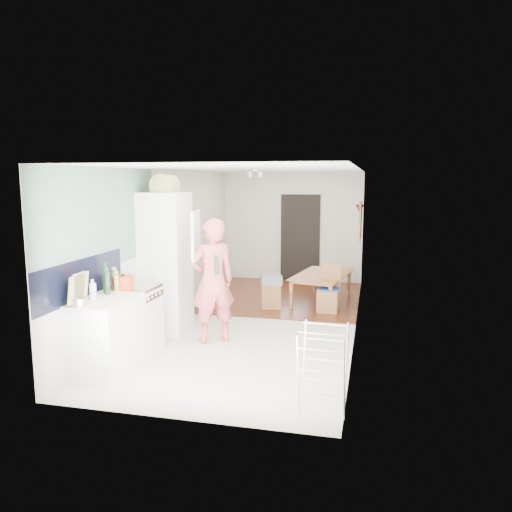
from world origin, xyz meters
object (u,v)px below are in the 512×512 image
at_px(dining_chair, 329,289).
at_px(stool, 271,296).
at_px(person, 213,270).
at_px(dining_table, 323,291).
at_px(drying_rack, 323,370).

distance_m(dining_chair, stool, 1.07).
bearing_deg(person, dining_table, -153.75).
bearing_deg(stool, dining_chair, -2.97).
distance_m(person, drying_rack, 2.66).
xyz_separation_m(person, dining_table, (1.33, 2.67, -0.83)).
xyz_separation_m(stool, drying_rack, (1.34, -3.96, 0.23)).
bearing_deg(dining_chair, drying_rack, -80.36).
bearing_deg(stool, dining_table, 33.91).
xyz_separation_m(dining_table, drying_rack, (0.44, -4.56, 0.21)).
height_order(person, stool, person).
height_order(dining_table, dining_chair, dining_chair).
bearing_deg(dining_table, stool, 134.12).
relative_size(dining_table, drying_rack, 1.50).
distance_m(person, stool, 2.28).
relative_size(dining_table, dining_chair, 1.58).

